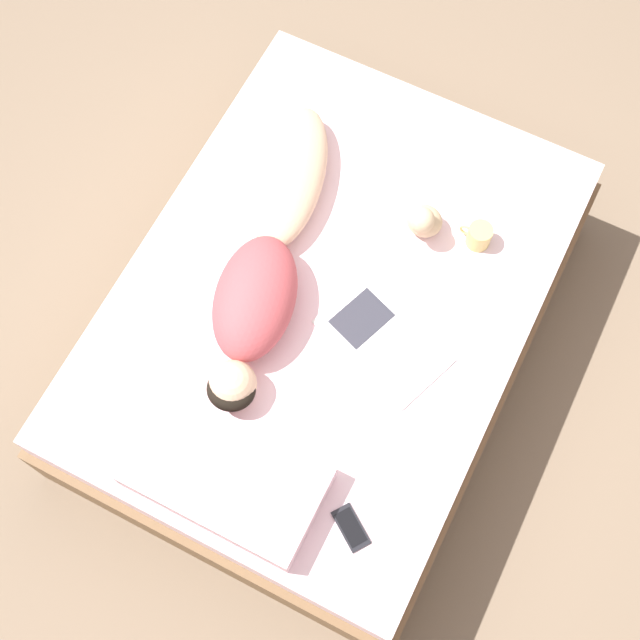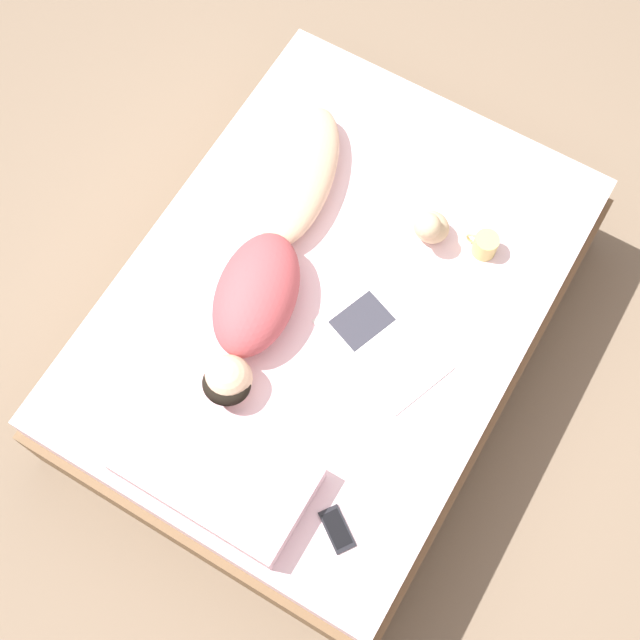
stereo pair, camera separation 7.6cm
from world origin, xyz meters
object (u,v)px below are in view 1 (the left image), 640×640
coffee_mug (479,235)px  cell_phone (351,528)px  person (267,257)px  open_magazine (383,340)px

coffee_mug → cell_phone: (-0.05, 1.19, -0.05)m
person → open_magazine: (-0.51, 0.07, -0.09)m
person → coffee_mug: person is taller
coffee_mug → cell_phone: size_ratio=0.76×
person → coffee_mug: (-0.66, -0.46, -0.04)m
cell_phone → open_magazine: bearing=-129.1°
open_magazine → coffee_mug: size_ratio=4.24×
person → coffee_mug: bearing=-159.4°
open_magazine → coffee_mug: (-0.15, -0.53, 0.05)m
coffee_mug → cell_phone: coffee_mug is taller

